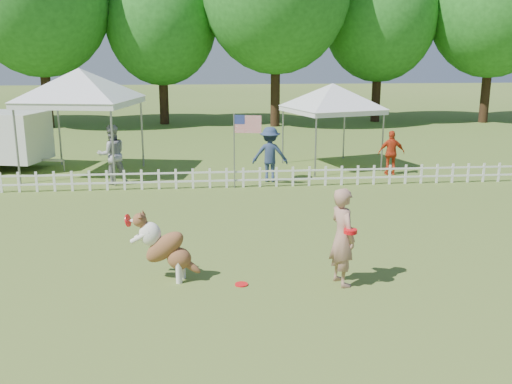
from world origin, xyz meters
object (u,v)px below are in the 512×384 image
handler (343,237)px  dog (166,247)px  spectator_b (270,154)px  spectator_c (391,153)px  flag_pole (234,151)px  canopy_tent_left (83,124)px  spectator_a (112,154)px  canopy_tent_right (331,127)px  frisbee_on_turf (241,284)px

handler → dog: bearing=65.5°
spectator_b → spectator_c: spectator_b is taller
dog → flag_pole: size_ratio=0.56×
canopy_tent_left → flag_pole: 5.36m
handler → dog: (-3.06, 0.47, -0.25)m
handler → spectator_b: (-0.29, 8.15, -0.01)m
spectator_a → spectator_c: (8.93, 0.45, -0.18)m
canopy_tent_left → canopy_tent_right: size_ratio=1.19×
handler → canopy_tent_right: 10.41m
canopy_tent_left → spectator_c: size_ratio=2.32×
dog → flag_pole: flag_pole is taller
dog → flag_pole: bearing=91.3°
flag_pole → spectator_a: bearing=176.7°
handler → canopy_tent_left: (-6.23, 9.73, 0.82)m
dog → spectator_b: (2.77, 7.68, 0.24)m
canopy_tent_left → spectator_b: size_ratio=1.98×
handler → spectator_c: handler is taller
handler → spectator_c: bearing=-39.2°
dog → spectator_a: (-2.07, 7.83, 0.29)m
flag_pole → handler: bearing=-67.9°
canopy_tent_left → flag_pole: bearing=-15.2°
canopy_tent_left → flag_pole: (4.78, -2.36, -0.58)m
dog → frisbee_on_turf: (1.31, -0.37, -0.61)m
canopy_tent_right → flag_pole: 4.53m
handler → canopy_tent_left: bearing=16.9°
spectator_b → spectator_c: bearing=-163.3°
flag_pole → canopy_tent_left: bearing=164.7°
frisbee_on_turf → spectator_a: size_ratio=0.13×
frisbee_on_turf → spectator_a: 8.91m
dog → spectator_b: spectator_b is taller
dog → frisbee_on_turf: 1.49m
frisbee_on_turf → flag_pole: size_ratio=0.10×
spectator_c → spectator_a: bearing=10.4°
spectator_b → spectator_c: 4.13m
canopy_tent_right → spectator_b: canopy_tent_right is taller
dog → canopy_tent_right: (5.16, 9.71, 0.80)m
canopy_tent_left → flag_pole: size_ratio=1.52×
handler → canopy_tent_right: canopy_tent_right is taller
spectator_b → spectator_c: (4.09, 0.60, -0.13)m
dog → canopy_tent_left: canopy_tent_left is taller
canopy_tent_right → spectator_a: bearing=178.1°
handler → frisbee_on_turf: 1.95m
handler → canopy_tent_left: 11.58m
frisbee_on_turf → canopy_tent_left: canopy_tent_left is taller
spectator_a → canopy_tent_right: bearing=173.6°
canopy_tent_left → spectator_a: canopy_tent_left is taller
spectator_a → spectator_b: 4.84m
frisbee_on_turf → canopy_tent_right: bearing=69.1°
spectator_a → spectator_c: spectator_a is taller
spectator_c → dog: bearing=57.9°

